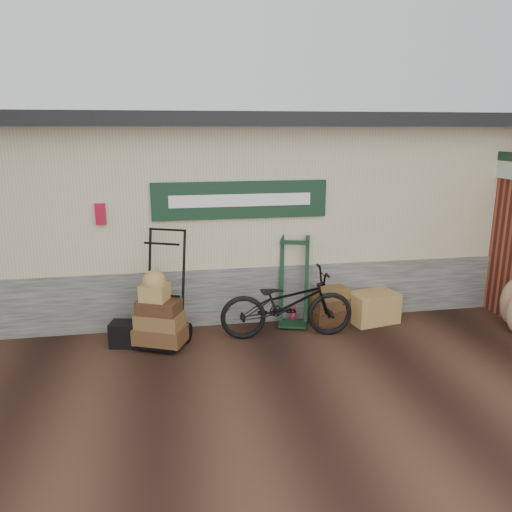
{
  "coord_description": "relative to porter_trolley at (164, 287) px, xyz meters",
  "views": [
    {
      "loc": [
        -1.37,
        -6.27,
        2.97
      ],
      "look_at": [
        -0.08,
        0.9,
        1.1
      ],
      "focal_mm": 35.0,
      "sensor_mm": 36.0,
      "label": 1
    }
  ],
  "objects": [
    {
      "name": "porter_trolley",
      "position": [
        0.0,
        0.0,
        0.0
      ],
      "size": [
        1.01,
        0.9,
        1.65
      ],
      "primitive_type": null,
      "rotation": [
        0.0,
        0.0,
        -0.42
      ],
      "color": "black",
      "rests_on": "ground"
    },
    {
      "name": "black_trunk",
      "position": [
        -0.59,
        -0.02,
        -0.65
      ],
      "size": [
        0.4,
        0.36,
        0.35
      ],
      "primitive_type": "cube",
      "rotation": [
        0.0,
        0.0,
        -0.2
      ],
      "color": "black",
      "rests_on": "ground"
    },
    {
      "name": "green_barrow",
      "position": [
        1.97,
        0.35,
        -0.13
      ],
      "size": [
        0.61,
        0.56,
        1.39
      ],
      "primitive_type": null,
      "rotation": [
        0.0,
        0.0,
        -0.31
      ],
      "color": "black",
      "rests_on": "ground"
    },
    {
      "name": "wicker_hamper",
      "position": [
        3.23,
        0.21,
        -0.59
      ],
      "size": [
        0.81,
        0.62,
        0.48
      ],
      "primitive_type": "cube",
      "rotation": [
        0.0,
        0.0,
        0.2
      ],
      "color": "olive",
      "rests_on": "ground"
    },
    {
      "name": "ground",
      "position": [
        1.47,
        -0.49,
        -0.83
      ],
      "size": [
        80.0,
        80.0,
        0.0
      ],
      "primitive_type": "plane",
      "color": "black",
      "rests_on": "ground"
    },
    {
      "name": "bicycle",
      "position": [
        1.75,
        -0.12,
        -0.26
      ],
      "size": [
        0.79,
        1.98,
        1.13
      ],
      "primitive_type": "imported",
      "rotation": [
        0.0,
        0.0,
        1.51
      ],
      "color": "black",
      "rests_on": "ground"
    },
    {
      "name": "suitcase_stack",
      "position": [
        2.54,
        0.3,
        -0.54
      ],
      "size": [
        0.73,
        0.57,
        0.57
      ],
      "primitive_type": null,
      "rotation": [
        0.0,
        0.0,
        0.28
      ],
      "color": "#351911",
      "rests_on": "ground"
    },
    {
      "name": "station_building",
      "position": [
        1.46,
        2.25,
        0.79
      ],
      "size": [
        14.4,
        4.1,
        3.2
      ],
      "color": "#4C4C47",
      "rests_on": "ground"
    }
  ]
}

